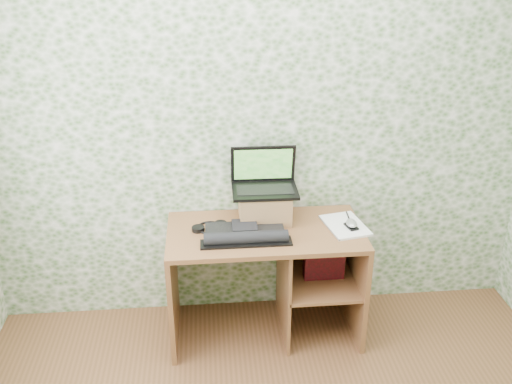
{
  "coord_description": "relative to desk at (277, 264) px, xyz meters",
  "views": [
    {
      "loc": [
        -0.34,
        -1.6,
        2.44
      ],
      "look_at": [
        -0.06,
        1.39,
        1.04
      ],
      "focal_mm": 40.0,
      "sensor_mm": 36.0,
      "label": 1
    }
  ],
  "objects": [
    {
      "name": "mouse",
      "position": [
        0.45,
        -0.07,
        0.3
      ],
      "size": [
        0.09,
        0.12,
        0.04
      ],
      "primitive_type": "ellipsoid",
      "rotation": [
        0.0,
        0.0,
        0.27
      ],
      "color": "#B0B0B2",
      "rests_on": "notepad"
    },
    {
      "name": "wall_back",
      "position": [
        -0.08,
        0.28,
        0.82
      ],
      "size": [
        3.5,
        0.0,
        3.5
      ],
      "primitive_type": "plane",
      "rotation": [
        1.57,
        0.0,
        0.0
      ],
      "color": "silver",
      "rests_on": "ground"
    },
    {
      "name": "keyboard",
      "position": [
        -0.21,
        -0.11,
        0.29
      ],
      "size": [
        0.54,
        0.27,
        0.08
      ],
      "rotation": [
        0.0,
        0.0,
        0.0
      ],
      "color": "black",
      "rests_on": "desk"
    },
    {
      "name": "riser",
      "position": [
        -0.07,
        0.12,
        0.36
      ],
      "size": [
        0.32,
        0.27,
        0.19
      ],
      "primitive_type": "cube",
      "rotation": [
        0.0,
        0.0,
        -0.01
      ],
      "color": "#916041",
      "rests_on": "desk"
    },
    {
      "name": "red_box",
      "position": [
        0.3,
        -0.03,
        0.06
      ],
      "size": [
        0.26,
        0.08,
        0.31
      ],
      "primitive_type": "cube",
      "rotation": [
        0.0,
        0.0,
        0.01
      ],
      "color": "maroon",
      "rests_on": "desk"
    },
    {
      "name": "pen",
      "position": [
        0.46,
        0.06,
        0.29
      ],
      "size": [
        0.02,
        0.15,
        0.01
      ],
      "primitive_type": "cylinder",
      "rotation": [
        1.57,
        0.0,
        -0.07
      ],
      "color": "black",
      "rests_on": "notepad"
    },
    {
      "name": "notepad",
      "position": [
        0.42,
        -0.03,
        0.28
      ],
      "size": [
        0.28,
        0.36,
        0.01
      ],
      "primitive_type": "cube",
      "rotation": [
        0.0,
        0.0,
        0.19
      ],
      "color": "white",
      "rests_on": "desk"
    },
    {
      "name": "laptop",
      "position": [
        -0.07,
        0.16,
        0.52
      ],
      "size": [
        0.41,
        0.29,
        0.27
      ],
      "rotation": [
        0.0,
        0.0,
        -0.01
      ],
      "color": "black",
      "rests_on": "riser"
    },
    {
      "name": "headphones",
      "position": [
        -0.42,
        0.02,
        0.28
      ],
      "size": [
        0.22,
        0.2,
        0.03
      ],
      "rotation": [
        0.0,
        0.0,
        0.31
      ],
      "color": "black",
      "rests_on": "desk"
    },
    {
      "name": "desk",
      "position": [
        0.0,
        0.0,
        0.0
      ],
      "size": [
        1.2,
        0.6,
        0.75
      ],
      "color": "brown",
      "rests_on": "floor"
    }
  ]
}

